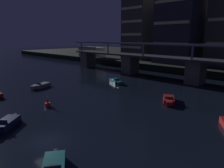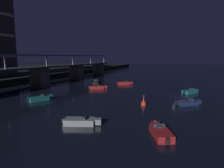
% 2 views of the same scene
% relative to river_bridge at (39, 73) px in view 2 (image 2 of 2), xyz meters
% --- Properties ---
extents(ground_plane, '(400.00, 400.00, 0.00)m').
position_rel_river_bridge_xyz_m(ground_plane, '(0.00, -38.94, -4.04)').
color(ground_plane, black).
extents(river_bridge, '(86.69, 6.40, 9.38)m').
position_rel_river_bridge_xyz_m(river_bridge, '(0.00, 0.00, 0.00)').
color(river_bridge, '#605B51').
rests_on(river_bridge, ground).
extents(speedboat_near_left, '(4.99, 3.29, 1.16)m').
position_rel_river_bridge_xyz_m(speedboat_near_left, '(-14.26, -12.75, -3.63)').
color(speedboat_near_left, '#196066').
rests_on(speedboat_near_left, ground).
extents(speedboat_near_center, '(3.65, 4.85, 1.16)m').
position_rel_river_bridge_xyz_m(speedboat_near_center, '(2.68, -17.53, -3.63)').
color(speedboat_near_center, maroon).
rests_on(speedboat_near_center, ground).
extents(speedboat_near_right, '(2.95, 5.14, 1.16)m').
position_rel_river_bridge_xyz_m(speedboat_near_right, '(-23.32, -27.75, -3.63)').
color(speedboat_near_right, gray).
rests_on(speedboat_near_right, ground).
extents(speedboat_mid_left, '(5.09, 3.08, 1.16)m').
position_rel_river_bridge_xyz_m(speedboat_mid_left, '(12.75, -12.16, -3.63)').
color(speedboat_mid_left, black).
rests_on(speedboat_mid_left, ground).
extents(speedboat_mid_center, '(4.15, 4.59, 1.16)m').
position_rel_river_bridge_xyz_m(speedboat_mid_center, '(-7.17, -40.78, -3.63)').
color(speedboat_mid_center, '#19234C').
rests_on(speedboat_mid_center, ground).
extents(speedboat_mid_right, '(3.64, 4.85, 1.16)m').
position_rel_river_bridge_xyz_m(speedboat_mid_right, '(13.56, -21.83, -3.63)').
color(speedboat_mid_right, maroon).
rests_on(speedboat_mid_right, ground).
extents(speedboat_far_left, '(4.75, 3.89, 1.16)m').
position_rel_river_bridge_xyz_m(speedboat_far_left, '(5.28, -41.31, -3.63)').
color(speedboat_far_left, '#196066').
rests_on(speedboat_far_left, ground).
extents(speedboat_far_center, '(5.03, 3.21, 1.16)m').
position_rel_river_bridge_xyz_m(speedboat_far_center, '(-23.22, -37.88, -3.63)').
color(speedboat_far_center, maroon).
rests_on(speedboat_far_center, ground).
extents(channel_buoy, '(0.90, 0.90, 1.76)m').
position_rel_river_bridge_xyz_m(channel_buoy, '(-10.42, -33.21, -3.56)').
color(channel_buoy, red).
rests_on(channel_buoy, ground).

